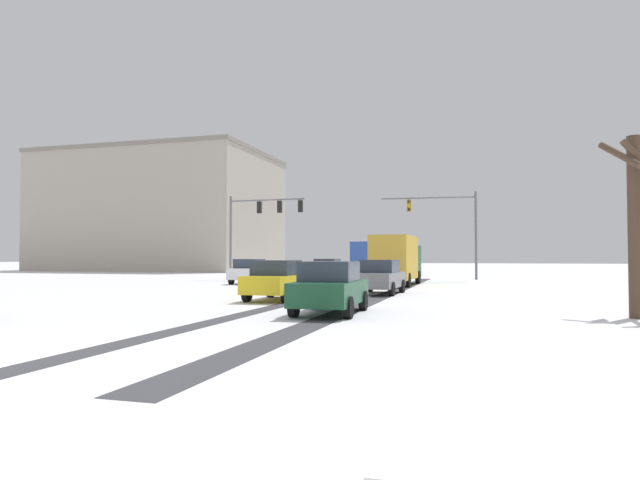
% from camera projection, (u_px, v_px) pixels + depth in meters
% --- Properties ---
extents(wheel_track_left_lane, '(0.87, 39.39, 0.01)m').
position_uv_depth(wheel_track_left_lane, '(386.00, 295.00, 25.67)').
color(wheel_track_left_lane, '#424247').
rests_on(wheel_track_left_lane, ground).
extents(wheel_track_right_lane, '(0.71, 39.39, 0.01)m').
position_uv_depth(wheel_track_right_lane, '(329.00, 294.00, 26.43)').
color(wheel_track_right_lane, '#424247').
rests_on(wheel_track_right_lane, ground).
extents(sidewalk_kerb_right, '(4.00, 39.39, 0.12)m').
position_uv_depth(sidewalk_kerb_right, '(510.00, 299.00, 22.47)').
color(sidewalk_kerb_right, white).
rests_on(sidewalk_kerb_right, ground).
extents(traffic_signal_near_right, '(6.89, 0.72, 6.50)m').
position_uv_depth(traffic_signal_near_right, '(448.00, 220.00, 40.37)').
color(traffic_signal_near_right, slate).
rests_on(traffic_signal_near_right, ground).
extents(traffic_signal_near_left, '(6.20, 0.52, 6.50)m').
position_uv_depth(traffic_signal_near_left, '(260.00, 217.00, 42.42)').
color(traffic_signal_near_left, slate).
rests_on(traffic_signal_near_left, ground).
extents(car_red_lead, '(1.84, 4.10, 1.62)m').
position_uv_depth(car_red_lead, '(328.00, 270.00, 40.50)').
color(car_red_lead, red).
rests_on(car_red_lead, ground).
extents(car_white_second, '(2.01, 4.19, 1.62)m').
position_uv_depth(car_white_second, '(250.00, 271.00, 36.38)').
color(car_white_second, silver).
rests_on(car_white_second, ground).
extents(car_grey_third, '(1.98, 4.17, 1.62)m').
position_uv_depth(car_grey_third, '(380.00, 277.00, 26.24)').
color(car_grey_third, slate).
rests_on(car_grey_third, ground).
extents(car_yellow_cab_fourth, '(1.84, 4.10, 1.62)m').
position_uv_depth(car_yellow_cab_fourth, '(278.00, 280.00, 22.54)').
color(car_yellow_cab_fourth, yellow).
rests_on(car_yellow_cab_fourth, ground).
extents(car_dark_green_fifth, '(1.95, 4.16, 1.62)m').
position_uv_depth(car_dark_green_fifth, '(330.00, 287.00, 17.09)').
color(car_dark_green_fifth, '#194C2D').
rests_on(car_dark_green_fifth, ground).
extents(bus_oncoming, '(2.88, 11.06, 3.38)m').
position_uv_depth(bus_oncoming, '(370.00, 255.00, 63.43)').
color(bus_oncoming, '#284793').
rests_on(bus_oncoming, ground).
extents(box_truck_delivery, '(2.40, 7.44, 3.02)m').
position_uv_depth(box_truck_delivery, '(397.00, 259.00, 34.41)').
color(box_truck_delivery, '#194C2D').
rests_on(box_truck_delivery, ground).
extents(bare_tree_sidewalk_near, '(1.94, 1.75, 5.25)m').
position_uv_depth(bare_tree_sidewalk_near, '(637.00, 218.00, 15.81)').
color(bare_tree_sidewalk_near, '#4C3828').
rests_on(bare_tree_sidewalk_near, ground).
extents(office_building_far_left_block, '(28.27, 19.39, 15.23)m').
position_uv_depth(office_building_far_left_block, '(162.00, 213.00, 73.72)').
color(office_building_far_left_block, '#A89E8E').
rests_on(office_building_far_left_block, ground).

